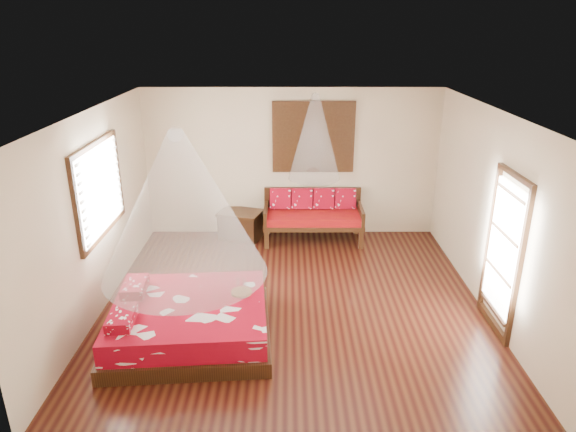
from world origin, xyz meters
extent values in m
cube|color=black|center=(0.00, 0.00, -0.01)|extent=(5.50, 5.50, 0.02)
cube|color=white|center=(0.00, 0.00, 2.81)|extent=(5.50, 5.50, 0.02)
cube|color=beige|center=(-2.76, 0.00, 1.40)|extent=(0.02, 5.50, 2.80)
cube|color=beige|center=(2.76, 0.00, 1.40)|extent=(0.02, 5.50, 2.80)
cube|color=beige|center=(0.00, 2.76, 1.40)|extent=(5.50, 0.02, 2.80)
cube|color=beige|center=(0.00, -2.76, 1.40)|extent=(5.50, 0.02, 2.80)
cube|color=black|center=(-1.35, -0.89, 0.10)|extent=(2.18, 2.00, 0.20)
cube|color=maroon|center=(-1.35, -0.89, 0.35)|extent=(2.07, 1.89, 0.30)
cube|color=maroon|center=(-2.07, -1.33, 0.57)|extent=(0.33, 0.56, 0.14)
cube|color=maroon|center=(-2.13, -0.56, 0.57)|extent=(0.33, 0.56, 0.14)
cube|color=black|center=(-0.47, 1.95, 0.21)|extent=(0.08, 0.08, 0.42)
cube|color=black|center=(1.26, 1.95, 0.21)|extent=(0.08, 0.08, 0.42)
cube|color=black|center=(-0.47, 2.65, 0.21)|extent=(0.08, 0.08, 0.42)
cube|color=black|center=(1.26, 2.65, 0.21)|extent=(0.08, 0.08, 0.42)
cube|color=black|center=(0.40, 2.30, 0.38)|extent=(1.84, 0.82, 0.08)
cube|color=maroon|center=(0.40, 2.30, 0.49)|extent=(1.78, 0.76, 0.14)
cube|color=black|center=(0.40, 2.67, 0.67)|extent=(1.84, 0.06, 0.55)
cube|color=black|center=(-0.49, 2.30, 0.54)|extent=(0.06, 0.82, 0.30)
cube|color=black|center=(1.28, 2.30, 0.54)|extent=(0.06, 0.82, 0.30)
cube|color=maroon|center=(-0.22, 2.55, 0.75)|extent=(0.39, 0.20, 0.41)
cube|color=maroon|center=(0.19, 2.55, 0.75)|extent=(0.39, 0.20, 0.41)
cube|color=maroon|center=(0.60, 2.55, 0.75)|extent=(0.39, 0.20, 0.41)
cube|color=maroon|center=(1.01, 2.55, 0.75)|extent=(0.39, 0.20, 0.41)
cube|color=black|center=(-0.98, 2.45, 0.24)|extent=(0.86, 0.73, 0.48)
cube|color=black|center=(-0.98, 2.45, 0.51)|extent=(0.91, 0.78, 0.05)
cube|color=black|center=(0.40, 2.72, 1.90)|extent=(1.52, 0.06, 1.32)
cube|color=black|center=(0.40, 2.71, 1.90)|extent=(1.35, 0.04, 1.10)
cube|color=black|center=(-2.72, 0.20, 1.70)|extent=(0.08, 1.74, 1.34)
cube|color=white|center=(-2.68, 0.20, 1.70)|extent=(0.04, 1.54, 1.10)
cube|color=black|center=(2.72, -0.60, 1.05)|extent=(0.08, 1.02, 2.16)
cube|color=white|center=(2.70, -0.60, 1.15)|extent=(0.03, 0.82, 1.70)
cylinder|color=brown|center=(-0.70, -0.61, 0.52)|extent=(0.28, 0.28, 0.03)
cone|color=white|center=(-1.35, -0.89, 1.85)|extent=(2.03, 2.03, 1.80)
cone|color=white|center=(0.40, 2.25, 2.00)|extent=(0.92, 0.92, 1.50)
camera|label=1|loc=(-0.08, -6.64, 3.89)|focal=32.00mm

